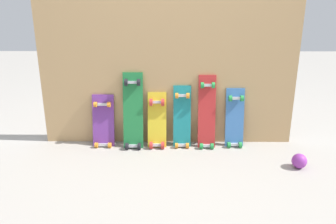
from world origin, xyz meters
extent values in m
plane|color=#9E9991|center=(0.00, 0.00, 0.00)|extent=(12.00, 12.00, 0.00)
cube|color=tan|center=(0.00, 0.07, 0.92)|extent=(2.37, 0.04, 1.84)
cube|color=#6B338C|center=(-0.61, -0.01, 0.20)|extent=(0.20, 0.13, 0.56)
cube|color=#B7B7BF|center=(-0.61, -0.08, 0.02)|extent=(0.09, 0.04, 0.03)
cube|color=#B7B7BF|center=(-0.61, 0.00, 0.40)|extent=(0.09, 0.04, 0.03)
cylinder|color=orange|center=(-0.67, -0.09, 0.02)|extent=(0.03, 0.05, 0.05)
cylinder|color=orange|center=(-0.55, -0.09, 0.02)|extent=(0.03, 0.05, 0.05)
cylinder|color=orange|center=(-0.67, -0.02, 0.40)|extent=(0.03, 0.05, 0.05)
cylinder|color=orange|center=(-0.55, -0.02, 0.40)|extent=(0.03, 0.05, 0.05)
cube|color=#1E7238|center=(-0.32, -0.03, 0.31)|extent=(0.18, 0.17, 0.76)
cube|color=#B7B7BF|center=(-0.32, -0.12, 0.03)|extent=(0.08, 0.04, 0.03)
cube|color=#B7B7BF|center=(-0.32, 0.00, 0.61)|extent=(0.08, 0.04, 0.03)
cylinder|color=black|center=(-0.38, -0.13, 0.03)|extent=(0.03, 0.06, 0.06)
cylinder|color=black|center=(-0.27, -0.13, 0.03)|extent=(0.03, 0.06, 0.06)
cylinder|color=black|center=(-0.38, -0.02, 0.61)|extent=(0.03, 0.06, 0.06)
cylinder|color=black|center=(-0.27, -0.02, 0.61)|extent=(0.03, 0.06, 0.06)
cube|color=gold|center=(-0.10, -0.03, 0.22)|extent=(0.18, 0.15, 0.57)
cube|color=#B7B7BF|center=(-0.10, -0.10, 0.03)|extent=(0.08, 0.04, 0.03)
cube|color=#B7B7BF|center=(-0.10, 0.00, 0.42)|extent=(0.08, 0.04, 0.03)
cylinder|color=red|center=(-0.16, -0.11, 0.03)|extent=(0.03, 0.07, 0.07)
cylinder|color=red|center=(-0.05, -0.11, 0.03)|extent=(0.03, 0.07, 0.07)
cylinder|color=red|center=(-0.16, -0.02, 0.42)|extent=(0.03, 0.07, 0.07)
cylinder|color=red|center=(-0.05, -0.02, 0.42)|extent=(0.03, 0.07, 0.07)
cube|color=#197A7F|center=(0.13, -0.02, 0.25)|extent=(0.16, 0.13, 0.64)
cube|color=#B7B7BF|center=(0.13, -0.08, 0.02)|extent=(0.07, 0.04, 0.03)
cube|color=#B7B7BF|center=(0.13, 0.00, 0.48)|extent=(0.07, 0.04, 0.03)
cylinder|color=orange|center=(0.08, -0.10, 0.02)|extent=(0.03, 0.05, 0.05)
cylinder|color=orange|center=(0.18, -0.10, 0.02)|extent=(0.03, 0.05, 0.05)
cylinder|color=orange|center=(0.08, -0.02, 0.49)|extent=(0.03, 0.05, 0.05)
cylinder|color=orange|center=(0.18, -0.02, 0.49)|extent=(0.03, 0.05, 0.05)
cube|color=#B22626|center=(0.36, -0.02, 0.30)|extent=(0.16, 0.15, 0.74)
cube|color=#B7B7BF|center=(0.36, -0.10, 0.02)|extent=(0.07, 0.04, 0.03)
cube|color=#B7B7BF|center=(0.36, 0.00, 0.58)|extent=(0.07, 0.04, 0.03)
cylinder|color=#268C3F|center=(0.31, -0.11, 0.03)|extent=(0.03, 0.05, 0.05)
cylinder|color=#268C3F|center=(0.41, -0.11, 0.03)|extent=(0.03, 0.05, 0.05)
cylinder|color=#268C3F|center=(0.31, -0.02, 0.59)|extent=(0.03, 0.05, 0.05)
cylinder|color=#268C3F|center=(0.41, -0.02, 0.59)|extent=(0.03, 0.05, 0.05)
cube|color=#386BAD|center=(0.63, -0.01, 0.24)|extent=(0.17, 0.12, 0.62)
cube|color=#B7B7BF|center=(0.63, -0.07, 0.02)|extent=(0.08, 0.04, 0.03)
cube|color=#B7B7BF|center=(0.63, 0.00, 0.46)|extent=(0.08, 0.04, 0.03)
cylinder|color=#268C3F|center=(0.57, -0.09, 0.03)|extent=(0.03, 0.05, 0.05)
cylinder|color=#268C3F|center=(0.68, -0.09, 0.03)|extent=(0.03, 0.05, 0.05)
cylinder|color=#268C3F|center=(0.57, -0.01, 0.46)|extent=(0.03, 0.05, 0.05)
cylinder|color=#268C3F|center=(0.68, -0.01, 0.46)|extent=(0.03, 0.05, 0.05)
sphere|color=purple|center=(1.09, -0.48, 0.06)|extent=(0.12, 0.12, 0.12)
camera|label=1|loc=(0.02, -3.00, 1.34)|focal=36.20mm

